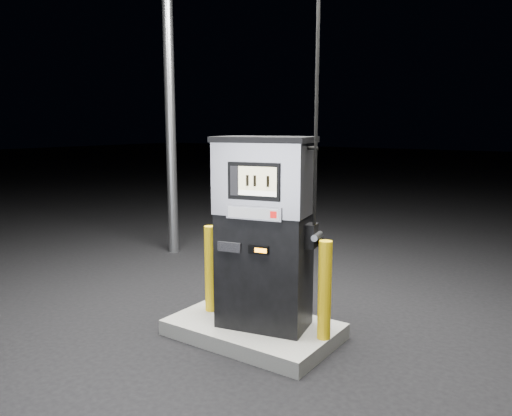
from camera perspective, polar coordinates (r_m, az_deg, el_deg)
The scene contains 5 objects.
ground at distance 5.09m, azimuth -0.29°, elevation -14.46°, with size 80.00×80.00×0.00m, color black.
pump_island at distance 5.06m, azimuth -0.29°, elevation -13.68°, with size 1.60×1.00×0.15m, color slate.
fuel_dispenser at distance 4.69m, azimuth 0.98°, elevation -2.65°, with size 1.04×0.71×3.76m.
bollard_left at distance 5.21m, azimuth -5.22°, elevation -6.92°, with size 0.12×0.12×0.90m, color yellow.
bollard_right at distance 4.56m, azimuth 7.85°, elevation -9.30°, with size 0.12×0.12×0.91m, color yellow.
Camera 1 is at (2.67, -3.82, 2.06)m, focal length 35.00 mm.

